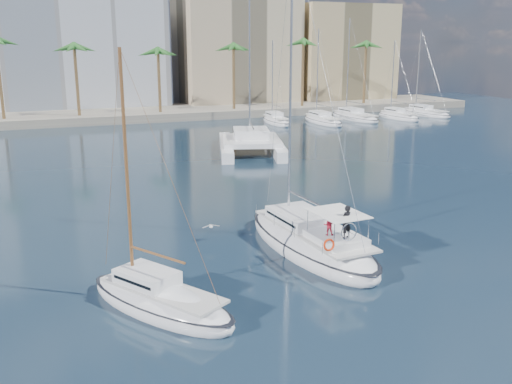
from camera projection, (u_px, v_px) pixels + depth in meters
name	position (u px, v px, depth m)	size (l,w,h in m)	color
ground	(281.00, 246.00, 32.87)	(160.00, 160.00, 0.00)	black
quay	(121.00, 114.00, 87.65)	(120.00, 14.00, 1.20)	gray
building_modern	(28.00, 25.00, 90.81)	(42.00, 16.00, 28.00)	white
building_beige	(236.00, 50.00, 101.11)	(20.00, 14.00, 20.00)	tan
building_tan_right	(340.00, 55.00, 106.60)	(18.00, 12.00, 18.00)	tan
palm_centre	(121.00, 50.00, 81.58)	(3.60, 3.60, 12.30)	brown
palm_right	(331.00, 49.00, 93.55)	(3.60, 3.60, 12.30)	brown
main_sloop	(310.00, 241.00, 32.02)	(4.75, 12.36, 17.97)	white
small_sloop	(159.00, 301.00, 24.92)	(6.53, 8.40, 11.87)	white
catamaran	(251.00, 141.00, 60.64)	(10.02, 14.38, 18.89)	white
seagull	(211.00, 226.00, 33.38)	(1.06, 0.46, 0.20)	silver
moored_yacht_a	(276.00, 123.00, 82.24)	(2.72, 9.35, 11.90)	white
moored_yacht_b	(323.00, 123.00, 82.73)	(3.14, 10.78, 13.72)	white
moored_yacht_c	(355.00, 119.00, 86.82)	(3.55, 12.21, 15.54)	white
moored_yacht_d	(398.00, 119.00, 87.30)	(2.72, 9.35, 11.90)	white
moored_yacht_e	(425.00, 115.00, 91.40)	(3.14, 10.78, 13.72)	white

